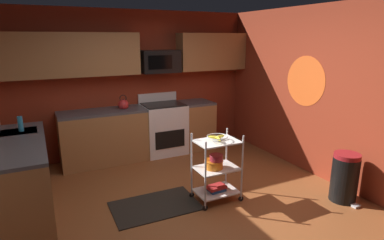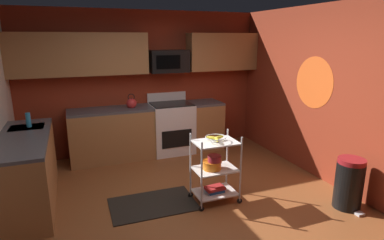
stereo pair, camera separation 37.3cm
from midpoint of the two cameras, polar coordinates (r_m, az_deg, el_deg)
floor at (r=4.22m, az=2.24°, el=-15.90°), size 4.40×4.80×0.04m
wall_back at (r=6.00m, az=-6.88°, el=6.65°), size 4.52×0.06×2.60m
wall_right at (r=5.03m, az=26.50°, el=3.69°), size 0.06×4.80×2.60m
wall_flower_decal at (r=5.29m, az=22.96°, el=6.19°), size 0.00×0.79×0.79m
counter_run at (r=5.27m, az=-12.45°, el=-4.07°), size 3.60×2.42×0.92m
oven_range at (r=5.98m, az=-1.93°, el=-1.34°), size 0.76×0.65×1.10m
upper_cabinets at (r=5.74m, az=-7.49°, el=11.79°), size 4.40×0.33×0.70m
microwave at (r=5.86m, az=-2.38°, el=10.49°), size 0.70×0.39×0.40m
rolling_cart at (r=4.22m, az=6.74°, el=-8.76°), size 0.61×0.41×0.91m
fruit_bowl at (r=4.07m, az=6.91°, el=-3.28°), size 0.27×0.27×0.07m
mixing_bowl_large at (r=4.18m, az=6.21°, el=-8.02°), size 0.25×0.25×0.11m
mixing_bowl_small at (r=4.12m, az=6.66°, el=-6.89°), size 0.18×0.18×0.08m
book_stack at (r=4.34m, az=6.62°, el=-12.26°), size 0.27×0.18×0.07m
kettle at (r=5.66m, az=-8.96°, el=2.99°), size 0.21×0.18×0.26m
dish_soap_bottle at (r=4.82m, az=-25.38°, el=-0.01°), size 0.06×0.06×0.20m
trash_can at (r=4.63m, az=28.50°, el=-10.03°), size 0.34×0.42×0.66m
floor_rug at (r=4.30m, az=-4.50°, el=-14.86°), size 1.11×0.71×0.01m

